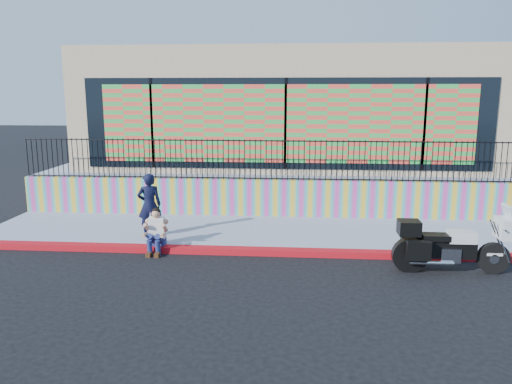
# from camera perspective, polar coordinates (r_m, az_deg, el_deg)

# --- Properties ---
(ground) EXTENTS (90.00, 90.00, 0.00)m
(ground) POSITION_cam_1_polar(r_m,az_deg,el_deg) (12.01, 2.79, -7.19)
(ground) COLOR black
(ground) RESTS_ON ground
(red_curb) EXTENTS (16.00, 0.30, 0.15)m
(red_curb) POSITION_cam_1_polar(r_m,az_deg,el_deg) (11.99, 2.79, -6.85)
(red_curb) COLOR red
(red_curb) RESTS_ON ground
(sidewalk) EXTENTS (16.00, 3.00, 0.15)m
(sidewalk) POSITION_cam_1_polar(r_m,az_deg,el_deg) (13.56, 3.02, -4.68)
(sidewalk) COLOR gray
(sidewalk) RESTS_ON ground
(mural_wall) EXTENTS (16.00, 0.20, 1.10)m
(mural_wall) POSITION_cam_1_polar(r_m,az_deg,el_deg) (14.96, 3.21, -0.69)
(mural_wall) COLOR #D63898
(mural_wall) RESTS_ON sidewalk
(metal_fence) EXTENTS (15.80, 0.04, 1.20)m
(metal_fence) POSITION_cam_1_polar(r_m,az_deg,el_deg) (14.77, 3.26, 3.68)
(metal_fence) COLOR black
(metal_fence) RESTS_ON mural_wall
(elevated_platform) EXTENTS (16.00, 10.00, 1.25)m
(elevated_platform) POSITION_cam_1_polar(r_m,az_deg,el_deg) (19.99, 3.57, 2.15)
(elevated_platform) COLOR gray
(elevated_platform) RESTS_ON ground
(storefront_building) EXTENTS (14.00, 8.06, 4.00)m
(storefront_building) POSITION_cam_1_polar(r_m,az_deg,el_deg) (19.53, 3.66, 9.66)
(storefront_building) COLOR tan
(storefront_building) RESTS_ON elevated_platform
(police_motorcycle) EXTENTS (2.42, 0.80, 1.51)m
(police_motorcycle) POSITION_cam_1_polar(r_m,az_deg,el_deg) (11.48, 21.28, -5.56)
(police_motorcycle) COLOR black
(police_motorcycle) RESTS_ON ground
(police_officer) EXTENTS (0.70, 0.57, 1.65)m
(police_officer) POSITION_cam_1_polar(r_m,az_deg,el_deg) (13.08, -12.08, -1.46)
(police_officer) COLOR black
(police_officer) RESTS_ON sidewalk
(seated_man) EXTENTS (0.54, 0.71, 1.06)m
(seated_man) POSITION_cam_1_polar(r_m,az_deg,el_deg) (12.24, -11.41, -4.84)
(seated_man) COLOR navy
(seated_man) RESTS_ON ground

